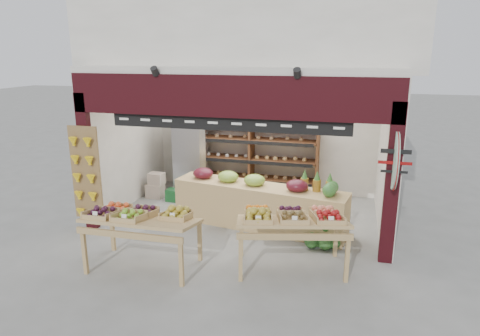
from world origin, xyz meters
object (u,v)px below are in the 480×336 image
object	(u,v)px
mid_counter	(258,204)
display_table_left	(136,217)
refrigerator	(192,154)
watermelon_pile	(324,236)
cardboard_stack	(165,189)
display_table_right	(292,218)
back_shelving	(251,144)

from	to	relation	value
mid_counter	display_table_left	distance (m)	2.58
refrigerator	display_table_left	world-z (taller)	refrigerator
refrigerator	mid_counter	xyz separation A→B (m)	(2.04, -1.73, -0.50)
display_table_left	watermelon_pile	world-z (taller)	display_table_left
display_table_left	watermelon_pile	bearing A→B (deg)	28.41
display_table_left	watermelon_pile	xyz separation A→B (m)	(2.85, 1.54, -0.67)
cardboard_stack	display_table_right	xyz separation A→B (m)	(3.37, -2.64, 0.63)
display_table_left	back_shelving	bearing A→B (deg)	77.96
watermelon_pile	refrigerator	bearing A→B (deg)	146.41
display_table_right	watermelon_pile	world-z (taller)	display_table_right
refrigerator	display_table_right	bearing A→B (deg)	-61.17
cardboard_stack	display_table_left	xyz separation A→B (m)	(0.97, -3.18, 0.62)
cardboard_stack	display_table_right	world-z (taller)	display_table_right
back_shelving	display_table_right	size ratio (longest dim) A/B	1.71
back_shelving	refrigerator	world-z (taller)	back_shelving
refrigerator	watermelon_pile	world-z (taller)	refrigerator
mid_counter	watermelon_pile	size ratio (longest dim) A/B	5.16
refrigerator	display_table_right	distance (m)	4.35
mid_counter	display_table_left	size ratio (longest dim) A/B	2.02
back_shelving	mid_counter	xyz separation A→B (m)	(0.64, -2.11, -0.74)
cardboard_stack	display_table_right	size ratio (longest dim) A/B	0.49
refrigerator	display_table_left	distance (m)	3.81
refrigerator	back_shelving	bearing A→B (deg)	2.05
watermelon_pile	cardboard_stack	bearing A→B (deg)	156.84
watermelon_pile	back_shelving	bearing A→B (deg)	126.99
display_table_right	watermelon_pile	distance (m)	1.30
cardboard_stack	mid_counter	bearing A→B (deg)	-24.47
back_shelving	display_table_right	distance (m)	3.93
mid_counter	display_table_right	world-z (taller)	same
mid_counter	watermelon_pile	xyz separation A→B (m)	(1.32, -0.50, -0.30)
mid_counter	display_table_right	xyz separation A→B (m)	(0.87, -1.50, 0.38)
back_shelving	watermelon_pile	world-z (taller)	back_shelving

